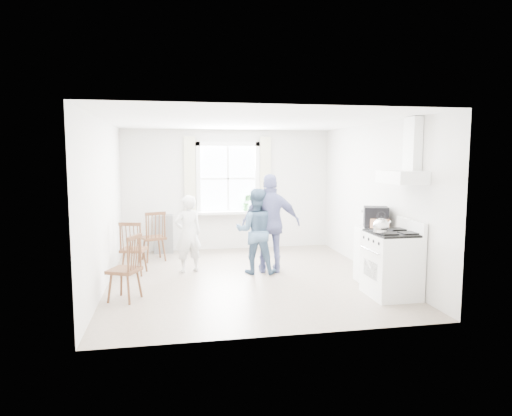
{
  "coord_description": "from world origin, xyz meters",
  "views": [
    {
      "loc": [
        -1.23,
        -7.36,
        2.05
      ],
      "look_at": [
        0.19,
        0.2,
        1.16
      ],
      "focal_mm": 32.0,
      "sensor_mm": 36.0,
      "label": 1
    }
  ],
  "objects_px": {
    "stereo_stack": "(376,217)",
    "windsor_chair_c": "(130,260)",
    "person_right": "(271,224)",
    "gas_stove": "(392,264)",
    "person_left": "(188,234)",
    "person_mid": "(256,231)",
    "windsor_chair_a": "(155,231)",
    "windsor_chair_b": "(132,243)",
    "low_cabinet": "(375,255)"
  },
  "relations": [
    {
      "from": "gas_stove",
      "to": "low_cabinet",
      "type": "distance_m",
      "value": 0.7
    },
    {
      "from": "gas_stove",
      "to": "stereo_stack",
      "type": "relative_size",
      "value": 2.42
    },
    {
      "from": "person_mid",
      "to": "low_cabinet",
      "type": "bearing_deg",
      "value": 165.17
    },
    {
      "from": "person_left",
      "to": "person_mid",
      "type": "relative_size",
      "value": 0.92
    },
    {
      "from": "windsor_chair_c",
      "to": "low_cabinet",
      "type": "bearing_deg",
      "value": 3.33
    },
    {
      "from": "low_cabinet",
      "to": "windsor_chair_a",
      "type": "relative_size",
      "value": 0.91
    },
    {
      "from": "gas_stove",
      "to": "stereo_stack",
      "type": "height_order",
      "value": "stereo_stack"
    },
    {
      "from": "windsor_chair_c",
      "to": "person_right",
      "type": "bearing_deg",
      "value": 27.69
    },
    {
      "from": "stereo_stack",
      "to": "person_right",
      "type": "bearing_deg",
      "value": 148.45
    },
    {
      "from": "stereo_stack",
      "to": "person_left",
      "type": "relative_size",
      "value": 0.34
    },
    {
      "from": "gas_stove",
      "to": "windsor_chair_b",
      "type": "distance_m",
      "value": 4.26
    },
    {
      "from": "windsor_chair_a",
      "to": "windsor_chair_c",
      "type": "bearing_deg",
      "value": -96.18
    },
    {
      "from": "stereo_stack",
      "to": "person_left",
      "type": "bearing_deg",
      "value": 157.95
    },
    {
      "from": "stereo_stack",
      "to": "windsor_chair_a",
      "type": "xyz_separation_m",
      "value": [
        -3.55,
        2.12,
        -0.46
      ]
    },
    {
      "from": "low_cabinet",
      "to": "gas_stove",
      "type": "bearing_deg",
      "value": -95.68
    },
    {
      "from": "windsor_chair_b",
      "to": "person_mid",
      "type": "xyz_separation_m",
      "value": [
        2.12,
        -0.22,
        0.17
      ]
    },
    {
      "from": "low_cabinet",
      "to": "stereo_stack",
      "type": "height_order",
      "value": "stereo_stack"
    },
    {
      "from": "windsor_chair_a",
      "to": "low_cabinet",
      "type": "bearing_deg",
      "value": -31.59
    },
    {
      "from": "person_left",
      "to": "person_mid",
      "type": "distance_m",
      "value": 1.2
    },
    {
      "from": "low_cabinet",
      "to": "person_mid",
      "type": "bearing_deg",
      "value": 151.18
    },
    {
      "from": "low_cabinet",
      "to": "person_right",
      "type": "distance_m",
      "value": 1.84
    },
    {
      "from": "stereo_stack",
      "to": "person_right",
      "type": "distance_m",
      "value": 1.79
    },
    {
      "from": "low_cabinet",
      "to": "person_left",
      "type": "bearing_deg",
      "value": 156.99
    },
    {
      "from": "person_mid",
      "to": "person_right",
      "type": "height_order",
      "value": "person_right"
    },
    {
      "from": "windsor_chair_b",
      "to": "person_right",
      "type": "xyz_separation_m",
      "value": [
        2.38,
        -0.21,
        0.29
      ]
    },
    {
      "from": "low_cabinet",
      "to": "stereo_stack",
      "type": "distance_m",
      "value": 0.62
    },
    {
      "from": "gas_stove",
      "to": "windsor_chair_b",
      "type": "height_order",
      "value": "gas_stove"
    },
    {
      "from": "windsor_chair_a",
      "to": "person_mid",
      "type": "distance_m",
      "value": 2.14
    },
    {
      "from": "gas_stove",
      "to": "person_left",
      "type": "xyz_separation_m",
      "value": [
        -2.86,
        1.94,
        0.2
      ]
    },
    {
      "from": "person_left",
      "to": "person_mid",
      "type": "bearing_deg",
      "value": 147.55
    },
    {
      "from": "person_left",
      "to": "person_right",
      "type": "relative_size",
      "value": 0.79
    },
    {
      "from": "windsor_chair_a",
      "to": "person_left",
      "type": "xyz_separation_m",
      "value": [
        0.6,
        -0.93,
        0.08
      ]
    },
    {
      "from": "gas_stove",
      "to": "windsor_chair_c",
      "type": "relative_size",
      "value": 1.18
    },
    {
      "from": "gas_stove",
      "to": "windsor_chair_c",
      "type": "distance_m",
      "value": 3.75
    },
    {
      "from": "low_cabinet",
      "to": "person_mid",
      "type": "height_order",
      "value": "person_mid"
    },
    {
      "from": "person_mid",
      "to": "stereo_stack",
      "type": "bearing_deg",
      "value": 166.67
    },
    {
      "from": "low_cabinet",
      "to": "person_right",
      "type": "height_order",
      "value": "person_right"
    },
    {
      "from": "low_cabinet",
      "to": "person_left",
      "type": "height_order",
      "value": "person_left"
    },
    {
      "from": "low_cabinet",
      "to": "windsor_chair_c",
      "type": "relative_size",
      "value": 0.94
    },
    {
      "from": "windsor_chair_a",
      "to": "person_left",
      "type": "distance_m",
      "value": 1.11
    },
    {
      "from": "windsor_chair_b",
      "to": "person_left",
      "type": "height_order",
      "value": "person_left"
    },
    {
      "from": "stereo_stack",
      "to": "person_mid",
      "type": "xyz_separation_m",
      "value": [
        -1.78,
        0.92,
        -0.32
      ]
    },
    {
      "from": "stereo_stack",
      "to": "person_right",
      "type": "height_order",
      "value": "person_right"
    },
    {
      "from": "windsor_chair_b",
      "to": "gas_stove",
      "type": "bearing_deg",
      "value": -26.37
    },
    {
      "from": "stereo_stack",
      "to": "person_mid",
      "type": "relative_size",
      "value": 0.31
    },
    {
      "from": "stereo_stack",
      "to": "windsor_chair_c",
      "type": "relative_size",
      "value": 0.49
    },
    {
      "from": "windsor_chair_c",
      "to": "windsor_chair_b",
      "type": "bearing_deg",
      "value": 93.89
    },
    {
      "from": "person_left",
      "to": "gas_stove",
      "type": "bearing_deg",
      "value": 126.53
    },
    {
      "from": "windsor_chair_c",
      "to": "person_left",
      "type": "height_order",
      "value": "person_left"
    },
    {
      "from": "windsor_chair_a",
      "to": "windsor_chair_b",
      "type": "height_order",
      "value": "windsor_chair_a"
    }
  ]
}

